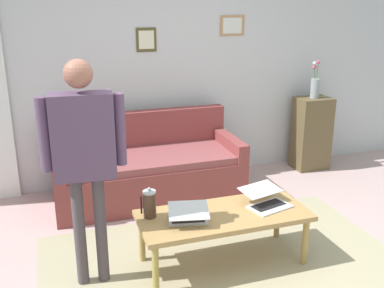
{
  "coord_description": "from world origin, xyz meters",
  "views": [
    {
      "loc": [
        1.19,
        2.73,
        2.03
      ],
      "look_at": [
        -0.02,
        -0.9,
        0.8
      ],
      "focal_mm": 41.71,
      "sensor_mm": 36.0,
      "label": 1
    }
  ],
  "objects_px": {
    "coffee_table": "(224,218)",
    "french_press": "(150,204)",
    "couch": "(147,170)",
    "laptop_left": "(266,200)",
    "person_standing": "(84,147)",
    "side_shelf": "(311,133)",
    "flower_vase": "(315,86)",
    "laptop_center": "(188,216)"
  },
  "relations": [
    {
      "from": "coffee_table",
      "to": "french_press",
      "type": "bearing_deg",
      "value": -12.44
    },
    {
      "from": "couch",
      "to": "laptop_left",
      "type": "height_order",
      "value": "couch"
    },
    {
      "from": "laptop_left",
      "to": "person_standing",
      "type": "bearing_deg",
      "value": -1.98
    },
    {
      "from": "side_shelf",
      "to": "french_press",
      "type": "bearing_deg",
      "value": 32.47
    },
    {
      "from": "couch",
      "to": "flower_vase",
      "type": "bearing_deg",
      "value": -174.01
    },
    {
      "from": "french_press",
      "to": "side_shelf",
      "type": "relative_size",
      "value": 0.27
    },
    {
      "from": "coffee_table",
      "to": "side_shelf",
      "type": "relative_size",
      "value": 1.49
    },
    {
      "from": "french_press",
      "to": "person_standing",
      "type": "relative_size",
      "value": 0.15
    },
    {
      "from": "laptop_left",
      "to": "flower_vase",
      "type": "bearing_deg",
      "value": -131.91
    },
    {
      "from": "coffee_table",
      "to": "french_press",
      "type": "relative_size",
      "value": 5.47
    },
    {
      "from": "french_press",
      "to": "flower_vase",
      "type": "relative_size",
      "value": 0.55
    },
    {
      "from": "couch",
      "to": "laptop_center",
      "type": "height_order",
      "value": "couch"
    },
    {
      "from": "laptop_center",
      "to": "person_standing",
      "type": "xyz_separation_m",
      "value": [
        0.72,
        -0.1,
        0.59
      ]
    },
    {
      "from": "laptop_center",
      "to": "person_standing",
      "type": "bearing_deg",
      "value": -8.22
    },
    {
      "from": "coffee_table",
      "to": "laptop_left",
      "type": "xyz_separation_m",
      "value": [
        -0.38,
        -0.02,
        0.09
      ]
    },
    {
      "from": "laptop_left",
      "to": "laptop_center",
      "type": "bearing_deg",
      "value": 4.57
    },
    {
      "from": "side_shelf",
      "to": "flower_vase",
      "type": "bearing_deg",
      "value": -20.01
    },
    {
      "from": "laptop_left",
      "to": "laptop_center",
      "type": "height_order",
      "value": "laptop_center"
    },
    {
      "from": "coffee_table",
      "to": "person_standing",
      "type": "height_order",
      "value": "person_standing"
    },
    {
      "from": "couch",
      "to": "side_shelf",
      "type": "distance_m",
      "value": 2.17
    },
    {
      "from": "laptop_center",
      "to": "person_standing",
      "type": "distance_m",
      "value": 0.94
    },
    {
      "from": "laptop_center",
      "to": "flower_vase",
      "type": "distance_m",
      "value": 2.82
    },
    {
      "from": "couch",
      "to": "person_standing",
      "type": "distance_m",
      "value": 1.74
    },
    {
      "from": "flower_vase",
      "to": "couch",
      "type": "bearing_deg",
      "value": 5.99
    },
    {
      "from": "french_press",
      "to": "person_standing",
      "type": "distance_m",
      "value": 0.7
    },
    {
      "from": "couch",
      "to": "laptop_left",
      "type": "relative_size",
      "value": 4.76
    },
    {
      "from": "coffee_table",
      "to": "laptop_center",
      "type": "xyz_separation_m",
      "value": [
        0.31,
        0.03,
        0.09
      ]
    },
    {
      "from": "couch",
      "to": "french_press",
      "type": "bearing_deg",
      "value": 78.08
    },
    {
      "from": "side_shelf",
      "to": "flower_vase",
      "type": "relative_size",
      "value": 2.02
    },
    {
      "from": "coffee_table",
      "to": "laptop_left",
      "type": "relative_size",
      "value": 3.3
    },
    {
      "from": "flower_vase",
      "to": "person_standing",
      "type": "height_order",
      "value": "person_standing"
    },
    {
      "from": "french_press",
      "to": "side_shelf",
      "type": "height_order",
      "value": "side_shelf"
    },
    {
      "from": "laptop_left",
      "to": "coffee_table",
      "type": "bearing_deg",
      "value": 3.28
    },
    {
      "from": "side_shelf",
      "to": "person_standing",
      "type": "relative_size",
      "value": 0.54
    },
    {
      "from": "laptop_center",
      "to": "french_press",
      "type": "bearing_deg",
      "value": -31.41
    },
    {
      "from": "laptop_center",
      "to": "couch",
      "type": "bearing_deg",
      "value": -90.8
    },
    {
      "from": "couch",
      "to": "french_press",
      "type": "height_order",
      "value": "couch"
    },
    {
      "from": "coffee_table",
      "to": "laptop_center",
      "type": "distance_m",
      "value": 0.32
    },
    {
      "from": "french_press",
      "to": "laptop_left",
      "type": "bearing_deg",
      "value": 173.82
    },
    {
      "from": "coffee_table",
      "to": "flower_vase",
      "type": "relative_size",
      "value": 3.02
    },
    {
      "from": "side_shelf",
      "to": "couch",
      "type": "bearing_deg",
      "value": 5.97
    },
    {
      "from": "person_standing",
      "to": "flower_vase",
      "type": "bearing_deg",
      "value": -151.0
    }
  ]
}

